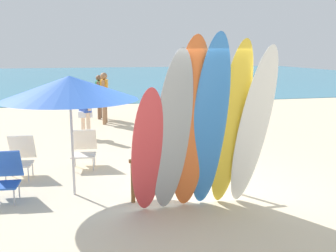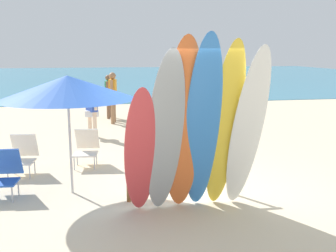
# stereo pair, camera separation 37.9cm
# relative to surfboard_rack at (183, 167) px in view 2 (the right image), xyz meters

# --- Properties ---
(ground) EXTENTS (60.00, 60.00, 0.00)m
(ground) POSITION_rel_surfboard_rack_xyz_m (0.00, 14.00, -0.54)
(ground) COLOR beige
(ocean_water) EXTENTS (60.00, 40.00, 0.02)m
(ocean_water) POSITION_rel_surfboard_rack_xyz_m (0.00, 32.11, -0.53)
(ocean_water) COLOR teal
(ocean_water) RESTS_ON ground
(surfboard_rack) EXTENTS (1.95, 0.07, 0.74)m
(surfboard_rack) POSITION_rel_surfboard_rack_xyz_m (0.00, 0.00, 0.00)
(surfboard_rack) COLOR brown
(surfboard_rack) RESTS_ON ground
(surfboard_red_0) EXTENTS (0.49, 0.76, 2.01)m
(surfboard_red_0) POSITION_rel_surfboard_rack_xyz_m (-0.78, -0.66, 0.46)
(surfboard_red_0) COLOR #D13D42
(surfboard_red_0) RESTS_ON ground
(surfboard_grey_1) EXTENTS (0.63, 0.93, 2.53)m
(surfboard_grey_1) POSITION_rel_surfboard_rack_xyz_m (-0.43, -0.73, 0.72)
(surfboard_grey_1) COLOR #999EA3
(surfboard_grey_1) RESTS_ON ground
(surfboard_orange_2) EXTENTS (0.64, 0.96, 2.70)m
(surfboard_orange_2) POSITION_rel_surfboard_rack_xyz_m (-0.16, -0.70, 0.81)
(surfboard_orange_2) COLOR orange
(surfboard_orange_2) RESTS_ON ground
(surfboard_blue_3) EXTENTS (0.60, 1.11, 2.74)m
(surfboard_blue_3) POSITION_rel_surfboard_rack_xyz_m (0.12, -0.75, 0.83)
(surfboard_blue_3) COLOR #337AD1
(surfboard_blue_3) RESTS_ON ground
(surfboard_yellow_4) EXTENTS (0.49, 1.01, 2.65)m
(surfboard_yellow_4) POSITION_rel_surfboard_rack_xyz_m (0.47, -0.74, 0.78)
(surfboard_yellow_4) COLOR yellow
(surfboard_yellow_4) RESTS_ON ground
(surfboard_white_5) EXTENTS (0.50, 1.06, 2.57)m
(surfboard_white_5) POSITION_rel_surfboard_rack_xyz_m (0.79, -0.80, 0.74)
(surfboard_white_5) COLOR white
(surfboard_white_5) RESTS_ON ground
(beachgoer_strolling) EXTENTS (0.45, 0.65, 1.74)m
(beachgoer_strolling) POSITION_rel_surfboard_rack_xyz_m (-0.84, 7.31, 0.46)
(beachgoer_strolling) COLOR #9E704C
(beachgoer_strolling) RESTS_ON ground
(beachgoer_by_water) EXTENTS (0.42, 0.60, 1.60)m
(beachgoer_by_water) POSITION_rel_surfboard_rack_xyz_m (-0.95, 8.37, 0.38)
(beachgoer_by_water) COLOR brown
(beachgoer_by_water) RESTS_ON ground
(beachgoer_photographing) EXTENTS (0.40, 0.52, 1.53)m
(beachgoer_photographing) POSITION_rel_surfboard_rack_xyz_m (-1.53, 5.23, 0.34)
(beachgoer_photographing) COLOR beige
(beachgoer_photographing) RESTS_ON ground
(beach_chair_red) EXTENTS (0.57, 0.73, 0.82)m
(beach_chair_red) POSITION_rel_surfboard_rack_xyz_m (-2.89, 1.90, -0.11)
(beach_chair_red) COLOR #B7B7BC
(beach_chair_red) RESTS_ON ground
(beach_chair_blue) EXTENTS (0.58, 0.78, 0.80)m
(beach_chair_blue) POSITION_rel_surfboard_rack_xyz_m (-1.64, 2.30, -0.12)
(beach_chair_blue) COLOR #B7B7BC
(beach_chair_blue) RESTS_ON ground
(beach_chair_striped) EXTENTS (0.55, 0.73, 0.81)m
(beach_chair_striped) POSITION_rel_surfboard_rack_xyz_m (-2.99, 0.67, -0.11)
(beach_chair_striped) COLOR #B7B7BC
(beach_chair_striped) RESTS_ON ground
(beach_umbrella) EXTENTS (2.28, 2.28, 2.06)m
(beach_umbrella) POSITION_rel_surfboard_rack_xyz_m (-1.86, 0.60, 1.32)
(beach_umbrella) COLOR silver
(beach_umbrella) RESTS_ON ground
(distant_boat) EXTENTS (4.84, 1.76, 0.38)m
(distant_boat) POSITION_rel_surfboard_rack_xyz_m (7.38, 17.92, -0.37)
(distant_boat) COLOR silver
(distant_boat) RESTS_ON ground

